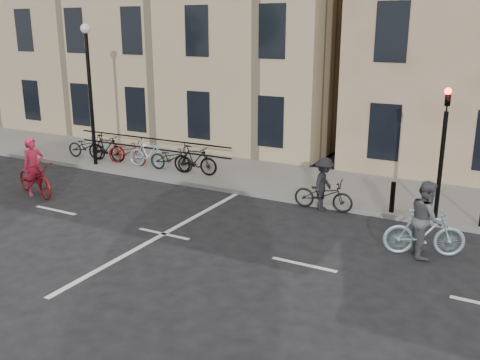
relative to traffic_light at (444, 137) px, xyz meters
The scene contains 10 objects.
ground 7.96m from the traffic_light, 145.01° to the right, with size 120.00×120.00×0.00m, color black.
sidewalk 10.60m from the traffic_light, behind, with size 46.00×4.00×0.15m, color slate.
building_west 17.70m from the traffic_light, 150.33° to the left, with size 20.00×10.00×10.00m, color tan.
traffic_light is the anchor object (origin of this frame).
lamp_post 12.74m from the traffic_light, behind, with size 0.36×0.36×5.28m.
bollard_east 2.21m from the traffic_light, behind, with size 0.14×0.14×0.90m, color black.
parked_bikes 11.28m from the traffic_light, behind, with size 7.25×1.23×1.05m.
cyclist_pink 12.60m from the traffic_light, 163.73° to the right, with size 2.25×1.29×1.90m.
cyclist_grey 2.98m from the traffic_light, 87.46° to the right, with size 1.99×1.19×1.86m.
cyclist_dark 3.67m from the traffic_light, behind, with size 1.83×1.07×1.61m.
Camera 1 is at (8.11, -10.70, 5.32)m, focal length 40.00 mm.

